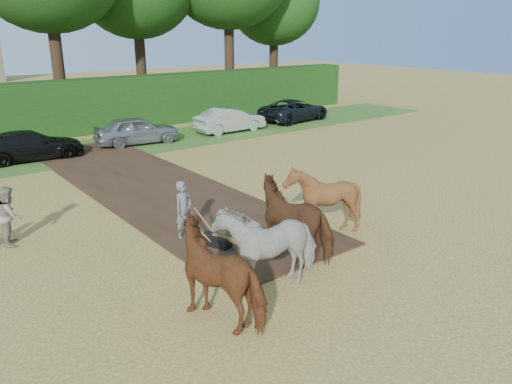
# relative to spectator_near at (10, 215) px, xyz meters

# --- Properties ---
(ground) EXTENTS (120.00, 120.00, 0.00)m
(ground) POSITION_rel_spectator_near_xyz_m (3.86, -4.56, -0.82)
(ground) COLOR gold
(ground) RESTS_ON ground
(earth_strip) EXTENTS (4.50, 17.00, 0.05)m
(earth_strip) POSITION_rel_spectator_near_xyz_m (5.36, 2.44, -0.80)
(earth_strip) COLOR #472D1C
(earth_strip) RESTS_ON ground
(grass_verge) EXTENTS (50.00, 5.00, 0.03)m
(grass_verge) POSITION_rel_spectator_near_xyz_m (3.86, 9.44, -0.81)
(grass_verge) COLOR #38601E
(grass_verge) RESTS_ON ground
(hedgerow) EXTENTS (46.00, 1.60, 3.00)m
(hedgerow) POSITION_rel_spectator_near_xyz_m (3.86, 13.94, 0.68)
(hedgerow) COLOR #14380F
(hedgerow) RESTS_ON ground
(spectator_near) EXTENTS (0.85, 0.96, 1.65)m
(spectator_near) POSITION_rel_spectator_near_xyz_m (0.00, 0.00, 0.00)
(spectator_near) COLOR #BCAC93
(spectator_near) RESTS_ON ground
(plough_team) EXTENTS (6.69, 5.63, 2.00)m
(plough_team) POSITION_rel_spectator_near_xyz_m (4.92, -5.56, 0.17)
(plough_team) COLOR brown
(plough_team) RESTS_ON ground
(parked_cars) EXTENTS (36.33, 3.37, 1.47)m
(parked_cars) POSITION_rel_spectator_near_xyz_m (4.00, 9.21, -0.13)
(parked_cars) COLOR #B6B6BD
(parked_cars) RESTS_ON ground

